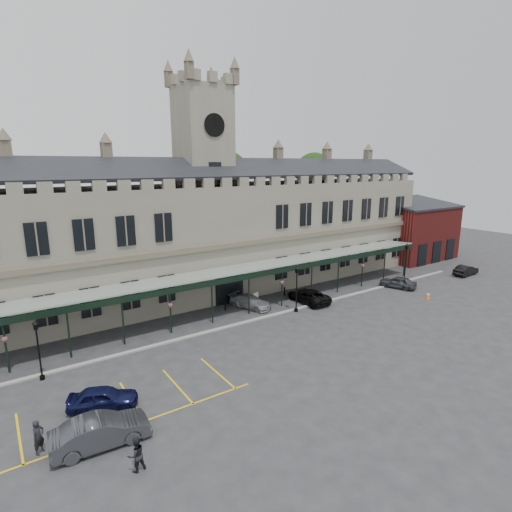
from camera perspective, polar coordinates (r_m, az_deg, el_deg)
ground at (r=33.88m, az=5.83°, el=-11.86°), size 140.00×140.00×0.00m
station_building at (r=44.77m, az=-7.14°, el=2.95°), size 60.00×10.36×17.30m
clock_tower at (r=44.18m, az=-7.44°, el=11.48°), size 5.60×5.60×24.80m
canopy at (r=38.61m, az=-1.22°, el=-4.80°), size 50.00×4.10×4.30m
brick_annex at (r=65.84m, az=21.64°, el=3.31°), size 12.40×8.36×9.23m
kerb at (r=37.87m, az=0.43°, el=-8.93°), size 60.00×0.40×0.12m
parking_markings at (r=26.79m, az=-17.01°, el=-19.66°), size 16.00×6.00×0.01m
tree_behind_mid at (r=55.92m, az=-4.22°, el=11.55°), size 6.00×6.00×16.00m
tree_behind_right at (r=65.39m, az=8.27°, el=11.66°), size 6.00×6.00×16.00m
lamp_post_left at (r=30.67m, az=-28.70°, el=-11.06°), size 0.40×0.40×4.28m
lamp_post_mid at (r=39.06m, az=5.83°, el=-4.09°), size 0.44×0.44×4.67m
lamp_post_right at (r=51.31m, az=20.62°, el=-0.50°), size 0.47×0.47×5.00m
traffic_cone at (r=47.04m, az=23.35°, el=-5.21°), size 0.47×0.47×0.75m
sign_board at (r=41.33m, az=-0.04°, el=-6.16°), size 0.75×0.23×1.31m
bollard_left at (r=40.05m, az=-4.40°, el=-7.14°), size 0.16×0.16×0.88m
bollard_right at (r=44.36m, az=4.07°, el=-5.06°), size 0.17×0.17×0.96m
car_left_a at (r=26.70m, az=-21.02°, el=-18.41°), size 4.30×3.04×1.36m
car_left_b at (r=23.77m, az=-21.30°, el=-22.32°), size 5.02×2.04×1.62m
car_taxi at (r=40.53m, az=-0.84°, el=-6.54°), size 3.37×4.85×1.30m
car_van at (r=42.47m, az=7.49°, el=-5.64°), size 2.38×5.13×1.42m
car_right_a at (r=49.70m, az=19.61°, el=-3.54°), size 3.01×4.45×1.41m
car_right_b at (r=58.88m, az=27.79°, el=-1.81°), size 4.18×1.61×1.36m
person_a at (r=24.44m, az=-28.64°, el=-21.76°), size 0.79×0.75×1.81m
person_b at (r=21.73m, az=-16.74°, el=-25.52°), size 0.91×0.74×1.73m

